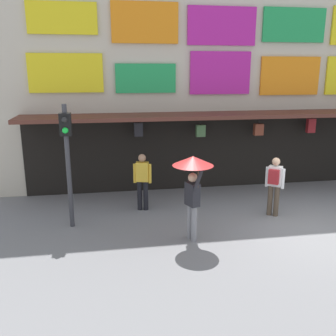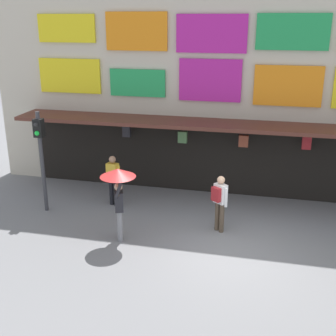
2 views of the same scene
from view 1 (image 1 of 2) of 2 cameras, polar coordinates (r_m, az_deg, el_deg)
ground_plane at (r=10.36m, az=20.49°, el=-8.87°), size 80.00×80.00×0.00m
shopfront at (r=13.67m, az=12.34°, el=14.32°), size 18.00×2.60×8.00m
traffic_light_near at (r=9.63m, az=-15.25°, el=3.16°), size 0.28×0.33×3.20m
pedestrian_in_red at (r=10.77m, az=-3.95°, el=-1.67°), size 0.52×0.30×1.68m
pedestrian_with_umbrella at (r=8.65m, az=3.82°, el=-1.00°), size 0.96×0.96×2.08m
pedestrian_in_yellow at (r=10.71m, az=16.02°, el=-2.13°), size 0.48×0.47×1.68m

